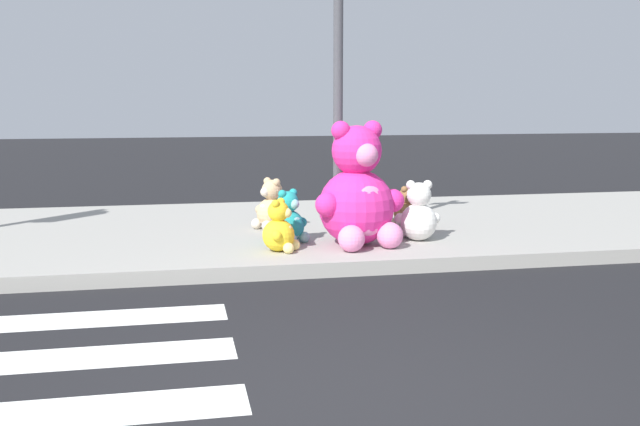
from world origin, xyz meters
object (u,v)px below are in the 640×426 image
Objects in this scene: plush_white at (418,216)px; plush_lavender at (362,205)px; sign_pole at (338,88)px; plush_pink_large at (358,196)px; plush_tan at (271,209)px; plush_teal at (289,221)px; plush_yellow at (280,230)px; plush_brown at (406,211)px.

plush_lavender is at bearing 104.28° from plush_white.
plush_lavender is (0.51, 0.81, -1.47)m from sign_pole.
plush_pink_large is 2.15× the size of plush_tan.
sign_pole is 1.71m from plush_tan.
plush_white is 1.46m from plush_teal.
plush_white is 1.23× the size of plush_yellow.
sign_pole is at bearing 26.10° from plush_teal.
plush_tan reaches higher than plush_teal.
plush_pink_large is at bearing -56.08° from plush_tan.
plush_yellow is at bearing -110.44° from plush_teal.
plush_yellow is (-0.17, -0.45, -0.02)m from plush_teal.
sign_pole is at bearing 43.74° from plush_yellow.
plush_yellow is (-1.62, -0.31, -0.05)m from plush_white.
plush_yellow is at bearing -93.60° from plush_tan.
plush_pink_large is at bearing -106.47° from plush_lavender.
plush_white is (0.83, -0.45, -1.42)m from sign_pole.
plush_brown is 0.63m from plush_lavender.
plush_yellow is at bearing -169.36° from plush_pink_large.
plush_pink_large is 1.33m from plush_brown.
plush_tan is 1.13× the size of plush_yellow.
plush_pink_large is 0.82m from plush_teal.
plush_white reaches higher than plush_teal.
plush_pink_large is at bearing -169.19° from plush_white.
plush_tan is 1.35m from plush_yellow.
plush_lavender is at bearing 50.44° from plush_yellow.
sign_pole is 5.76× the size of plush_yellow.
plush_tan reaches higher than plush_lavender.
plush_white is (0.74, 0.14, -0.27)m from plush_pink_large.
plush_yellow reaches higher than plush_brown.
sign_pole reaches higher than plush_teal.
plush_white reaches higher than plush_tan.
plush_white is at bearing -98.53° from plush_brown.
plush_brown is at bearing -7.83° from plush_tan.
plush_lavender is (-0.44, 0.45, 0.02)m from plush_brown.
plush_yellow is (-0.08, -1.35, -0.03)m from plush_tan.
plush_brown is (0.95, 0.37, -1.49)m from sign_pole.
plush_tan is 1.08× the size of plush_lavender.
plush_brown is 1.71m from plush_teal.
plush_lavender is 2.03m from plush_yellow.
plush_tan is (-1.53, 1.04, -0.02)m from plush_white.
plush_tan is 1.23m from plush_lavender.
plush_brown is at bearing -45.22° from plush_lavender.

